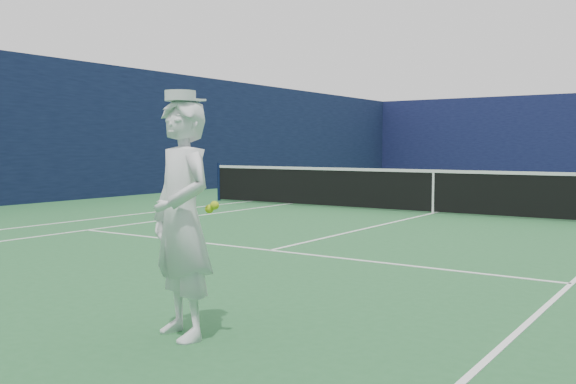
# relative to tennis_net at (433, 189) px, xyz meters

# --- Properties ---
(ground) EXTENTS (80.00, 80.00, 0.00)m
(ground) POSITION_rel_tennis_net_xyz_m (0.00, 0.00, -0.55)
(ground) COLOR #246031
(ground) RESTS_ON ground
(court_markings) EXTENTS (11.03, 23.83, 0.01)m
(court_markings) POSITION_rel_tennis_net_xyz_m (0.00, 0.00, -0.55)
(court_markings) COLOR white
(court_markings) RESTS_ON ground
(windscreen_fence) EXTENTS (20.12, 36.12, 4.00)m
(windscreen_fence) POSITION_rel_tennis_net_xyz_m (0.00, 0.00, 1.45)
(windscreen_fence) COLOR #0F1238
(windscreen_fence) RESTS_ON ground
(tennis_net) EXTENTS (12.88, 0.09, 1.07)m
(tennis_net) POSITION_rel_tennis_net_xyz_m (0.00, 0.00, 0.00)
(tennis_net) COLOR #141E4C
(tennis_net) RESTS_ON ground
(tennis_player) EXTENTS (0.80, 0.70, 1.96)m
(tennis_player) POSITION_rel_tennis_net_xyz_m (1.92, -10.27, 0.40)
(tennis_player) COLOR white
(tennis_player) RESTS_ON ground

